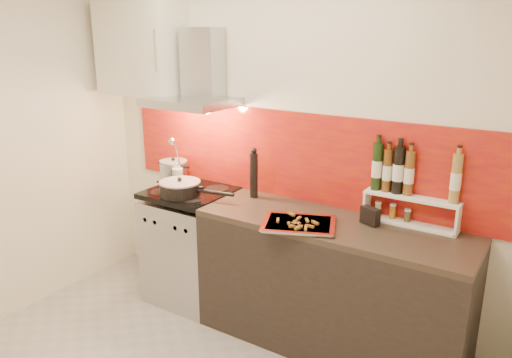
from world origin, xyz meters
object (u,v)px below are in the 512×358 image
Objects in this scene: counter at (331,285)px; pepper_mill at (254,174)px; range_stove at (192,246)px; stock_pot at (174,170)px; saute_pan at (181,188)px; baking_tray at (299,224)px.

counter is 4.79× the size of pepper_mill.
range_stove is 4.05× the size of stock_pot.
saute_pan is at bearing -148.68° from pepper_mill.
saute_pan is at bearing 177.67° from baking_tray.
range_stove is 1.64× the size of baking_tray.
baking_tray is at bearing -30.47° from pepper_mill.
pepper_mill reaches higher than counter.
counter is 8.01× the size of stock_pot.
pepper_mill is (0.77, 0.02, 0.09)m from stock_pot.
saute_pan is (0.30, -0.26, -0.03)m from stock_pot.
pepper_mill reaches higher than baking_tray.
pepper_mill reaches higher than stock_pot.
baking_tray is at bearing -13.06° from stock_pot.
counter is 0.96m from pepper_mill.
range_stove is at bearing -25.88° from stock_pot.
range_stove is 0.54m from saute_pan.
range_stove is at bearing -162.56° from pepper_mill.
baking_tray is at bearing -132.95° from counter.
pepper_mill is at bearing 1.31° from stock_pot.
baking_tray is (1.04, -0.17, 0.47)m from range_stove.
stock_pot is at bearing 139.07° from saute_pan.
saute_pan is 0.55m from pepper_mill.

